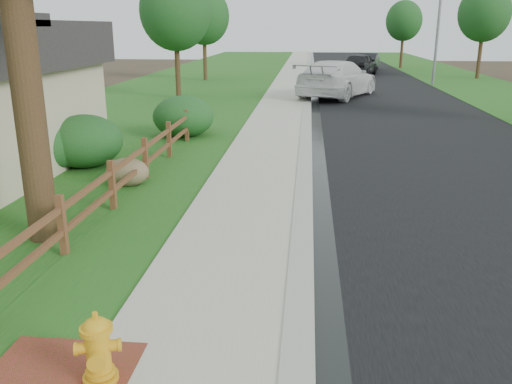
# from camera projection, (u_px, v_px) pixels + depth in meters

# --- Properties ---
(ground) EXTENTS (120.00, 120.00, 0.00)m
(ground) POSITION_uv_depth(u_px,v_px,m) (262.00, 367.00, 6.22)
(ground) COLOR #3A2F20
(road) EXTENTS (8.00, 90.00, 0.02)m
(road) POSITION_uv_depth(u_px,v_px,m) (366.00, 81.00, 39.11)
(road) COLOR black
(road) RESTS_ON ground
(curb) EXTENTS (0.40, 90.00, 0.12)m
(curb) POSITION_uv_depth(u_px,v_px,m) (308.00, 79.00, 39.48)
(curb) COLOR gray
(curb) RESTS_ON ground
(wet_gutter) EXTENTS (0.50, 90.00, 0.00)m
(wet_gutter) POSITION_uv_depth(u_px,v_px,m) (313.00, 80.00, 39.46)
(wet_gutter) COLOR black
(wet_gutter) RESTS_ON road
(sidewalk) EXTENTS (2.20, 90.00, 0.10)m
(sidewalk) POSITION_uv_depth(u_px,v_px,m) (290.00, 79.00, 39.60)
(sidewalk) COLOR #AAA794
(sidewalk) RESTS_ON ground
(grass_strip) EXTENTS (1.60, 90.00, 0.06)m
(grass_strip) POSITION_uv_depth(u_px,v_px,m) (264.00, 79.00, 39.78)
(grass_strip) COLOR #17521A
(grass_strip) RESTS_ON ground
(lawn_near) EXTENTS (9.00, 90.00, 0.04)m
(lawn_near) POSITION_uv_depth(u_px,v_px,m) (195.00, 79.00, 40.25)
(lawn_near) COLOR #17521A
(lawn_near) RESTS_ON ground
(verge_far) EXTENTS (6.00, 90.00, 0.04)m
(verge_far) POSITION_uv_depth(u_px,v_px,m) (465.00, 81.00, 38.48)
(verge_far) COLOR #17521A
(verge_far) RESTS_ON ground
(ranch_fence) EXTENTS (0.12, 16.92, 1.10)m
(ranch_fence) POSITION_uv_depth(u_px,v_px,m) (130.00, 169.00, 12.45)
(ranch_fence) COLOR #4D3619
(ranch_fence) RESTS_ON ground
(fire_hydrant) EXTENTS (0.54, 0.44, 0.82)m
(fire_hydrant) POSITION_uv_depth(u_px,v_px,m) (98.00, 350.00, 5.71)
(fire_hydrant) COLOR #C09616
(fire_hydrant) RESTS_ON sidewalk
(white_suv) EXTENTS (5.21, 7.41, 1.99)m
(white_suv) POSITION_uv_depth(u_px,v_px,m) (337.00, 79.00, 29.63)
(white_suv) COLOR silver
(white_suv) RESTS_ON road
(dark_car_mid) EXTENTS (3.51, 5.57, 1.77)m
(dark_car_mid) POSITION_uv_depth(u_px,v_px,m) (360.00, 64.00, 42.97)
(dark_car_mid) COLOR black
(dark_car_mid) RESTS_ON road
(dark_car_far) EXTENTS (2.56, 4.70, 1.47)m
(dark_car_far) POSITION_uv_depth(u_px,v_px,m) (368.00, 62.00, 48.26)
(dark_car_far) COLOR black
(dark_car_far) RESTS_ON road
(streetlight) EXTENTS (2.08, 0.34, 8.99)m
(streetlight) POSITION_uv_depth(u_px,v_px,m) (437.00, 5.00, 34.67)
(streetlight) COLOR gray
(streetlight) RESTS_ON ground
(boulder) EXTENTS (1.06, 0.79, 0.70)m
(boulder) POSITION_uv_depth(u_px,v_px,m) (127.00, 172.00, 13.18)
(boulder) COLOR brown
(boulder) RESTS_ON ground
(shrub_b) EXTENTS (2.75, 2.75, 1.45)m
(shrub_b) POSITION_uv_depth(u_px,v_px,m) (84.00, 141.00, 14.90)
(shrub_b) COLOR #17421B
(shrub_b) RESTS_ON ground
(shrub_c) EXTENTS (1.97, 1.97, 1.34)m
(shrub_c) POSITION_uv_depth(u_px,v_px,m) (49.00, 146.00, 14.59)
(shrub_c) COLOR #17421B
(shrub_c) RESTS_ON ground
(shrub_d) EXTENTS (2.67, 2.67, 1.46)m
(shrub_d) POSITION_uv_depth(u_px,v_px,m) (183.00, 117.00, 18.98)
(shrub_d) COLOR #17421B
(shrub_d) RESTS_ON ground
(tree_near_left) EXTENTS (3.71, 3.71, 6.57)m
(tree_near_left) POSITION_uv_depth(u_px,v_px,m) (175.00, 11.00, 28.05)
(tree_near_left) COLOR #342815
(tree_near_left) RESTS_ON ground
(tree_mid_left) EXTENTS (3.60, 3.60, 6.44)m
(tree_mid_left) POSITION_uv_depth(u_px,v_px,m) (204.00, 16.00, 37.92)
(tree_mid_left) COLOR #342815
(tree_mid_left) RESTS_ON ground
(tree_mid_right) EXTENTS (3.71, 3.71, 6.72)m
(tree_mid_right) POSITION_uv_depth(u_px,v_px,m) (484.00, 13.00, 39.18)
(tree_mid_right) COLOR #342815
(tree_mid_right) RESTS_ON ground
(tree_far_right) EXTENTS (3.29, 3.29, 6.08)m
(tree_far_right) POSITION_uv_depth(u_px,v_px,m) (404.00, 21.00, 49.57)
(tree_far_right) COLOR #342815
(tree_far_right) RESTS_ON ground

